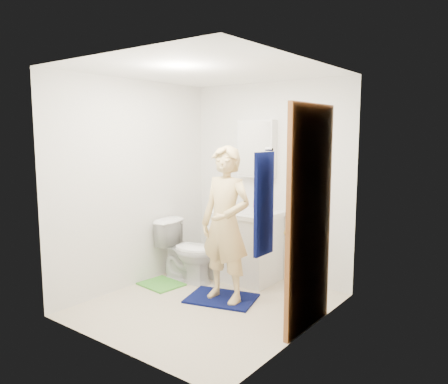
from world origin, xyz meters
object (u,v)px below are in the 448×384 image
(vanity_cabinet, at_px, (246,248))
(man, at_px, (226,224))
(toilet, at_px, (187,251))
(towel, at_px, (264,204))
(medicine_cabinet, at_px, (257,149))
(toothbrush_cup, at_px, (259,207))
(soap_dispenser, at_px, (225,201))

(vanity_cabinet, xyz_separation_m, man, (0.24, -0.72, 0.44))
(vanity_cabinet, height_order, toilet, vanity_cabinet)
(towel, xyz_separation_m, toilet, (-1.72, 1.02, -0.88))
(medicine_cabinet, height_order, toilet, medicine_cabinet)
(vanity_cabinet, bearing_deg, toothbrush_cup, 42.95)
(vanity_cabinet, height_order, medicine_cabinet, medicine_cabinet)
(medicine_cabinet, height_order, towel, medicine_cabinet)
(vanity_cabinet, height_order, man, man)
(towel, bearing_deg, soap_dispenser, 135.23)
(toothbrush_cup, bearing_deg, man, -81.63)
(toothbrush_cup, bearing_deg, toilet, -138.99)
(towel, relative_size, soap_dispenser, 3.76)
(medicine_cabinet, relative_size, towel, 0.87)
(soap_dispenser, bearing_deg, toilet, -118.36)
(vanity_cabinet, height_order, toothbrush_cup, toothbrush_cup)
(towel, distance_m, toothbrush_cup, 1.95)
(vanity_cabinet, relative_size, toilet, 1.08)
(soap_dispenser, relative_size, man, 0.13)
(vanity_cabinet, distance_m, toilet, 0.71)
(vanity_cabinet, distance_m, man, 0.88)
(medicine_cabinet, bearing_deg, vanity_cabinet, -90.00)
(vanity_cabinet, relative_size, medicine_cabinet, 1.14)
(toilet, height_order, toothbrush_cup, toothbrush_cup)
(vanity_cabinet, bearing_deg, towel, -51.53)
(toilet, distance_m, toothbrush_cup, 1.02)
(soap_dispenser, bearing_deg, toothbrush_cup, 16.54)
(medicine_cabinet, relative_size, man, 0.43)
(vanity_cabinet, bearing_deg, toilet, -139.42)
(towel, distance_m, soap_dispenser, 2.11)
(man, bearing_deg, vanity_cabinet, 108.42)
(vanity_cabinet, distance_m, toothbrush_cup, 0.53)
(soap_dispenser, xyz_separation_m, man, (0.54, -0.70, -0.11))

